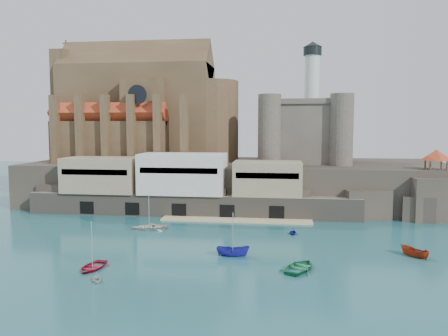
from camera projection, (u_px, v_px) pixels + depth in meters
ground at (212, 245)px, 69.49m from camera, size 300.00×300.00×0.00m
promontory at (236, 182)px, 107.90m from camera, size 100.00×36.00×10.00m
quay at (182, 186)px, 93.01m from camera, size 70.00×12.00×13.05m
church at (145, 113)px, 111.82m from camera, size 47.00×25.93×30.51m
castle_keep at (304, 128)px, 106.20m from camera, size 21.20×21.20×29.30m
rock_outcrop at (435, 199)px, 89.16m from camera, size 14.50×10.50×8.70m
pavilion at (436, 156)px, 88.49m from camera, size 6.40×6.40×5.40m
boat_0 at (93, 269)px, 57.76m from camera, size 3.94×1.45×5.40m
boat_1 at (97, 281)px, 53.05m from camera, size 2.66×2.38×2.64m
boat_2 at (233, 256)px, 63.41m from camera, size 1.93×1.88×4.85m
boat_3 at (300, 270)px, 57.40m from camera, size 4.68×3.20×6.39m
boat_5 at (414, 257)px, 63.06m from camera, size 2.40×2.41×4.47m
boat_6 at (149, 229)px, 79.92m from camera, size 2.67×4.92×6.61m
boat_7 at (293, 234)px, 76.24m from camera, size 2.40×1.64×2.60m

